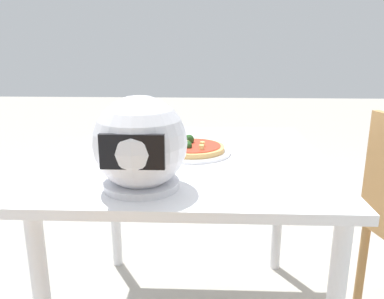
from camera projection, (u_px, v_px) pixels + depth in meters
dining_table at (192, 178)px, 1.46m from camera, size 0.96×1.00×0.74m
pizza_plate at (192, 152)px, 1.47m from camera, size 0.29×0.29×0.01m
pizza at (191, 147)px, 1.46m from camera, size 0.24×0.24×0.05m
motorcycle_helmet at (140, 145)px, 1.09m from camera, size 0.27×0.27×0.27m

